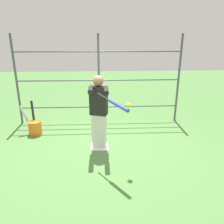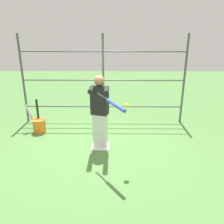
{
  "view_description": "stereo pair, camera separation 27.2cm",
  "coord_description": "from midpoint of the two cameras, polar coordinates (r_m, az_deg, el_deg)",
  "views": [
    {
      "loc": [
        -0.06,
        4.56,
        2.42
      ],
      "look_at": [
        -0.27,
        0.31,
        0.96
      ],
      "focal_mm": 35.0,
      "sensor_mm": 36.0,
      "label": 1
    },
    {
      "loc": [
        -0.33,
        4.57,
        2.42
      ],
      "look_at": [
        -0.27,
        0.31,
        0.96
      ],
      "focal_mm": 35.0,
      "sensor_mm": 36.0,
      "label": 2
    }
  ],
  "objects": [
    {
      "name": "softball_in_flight",
      "position": [
        3.97,
        5.84,
        1.61
      ],
      "size": [
        0.1,
        0.1,
        0.1
      ],
      "color": "yellow"
    },
    {
      "name": "home_plate",
      "position": [
        5.17,
        -1.51,
        -8.9
      ],
      "size": [
        0.4,
        0.4,
        0.02
      ],
      "color": "white",
      "rests_on": "ground"
    },
    {
      "name": "fence_backstop",
      "position": [
        6.27,
        -1.05,
        8.3
      ],
      "size": [
        4.65,
        0.06,
        2.53
      ],
      "color": "#4C4C51",
      "rests_on": "ground"
    },
    {
      "name": "ground_plane",
      "position": [
        5.17,
        -1.51,
        -9.0
      ],
      "size": [
        24.0,
        24.0,
        0.0
      ],
      "primitive_type": "plane",
      "color": "#4C7A3D"
    },
    {
      "name": "bat_bucket",
      "position": [
        6.13,
        -17.4,
        -3.13
      ],
      "size": [
        0.57,
        0.45,
        0.85
      ],
      "color": "orange",
      "rests_on": "ground"
    },
    {
      "name": "baseball_bat_swinging",
      "position": [
        3.82,
        2.38,
        2.17
      ],
      "size": [
        0.55,
        0.8,
        0.16
      ],
      "color": "black"
    },
    {
      "name": "batter",
      "position": [
        4.8,
        -1.6,
        0.47
      ],
      "size": [
        0.41,
        0.65,
        1.67
      ],
      "color": "silver",
      "rests_on": "ground"
    }
  ]
}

